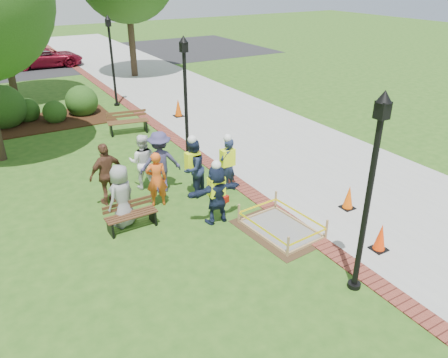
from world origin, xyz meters
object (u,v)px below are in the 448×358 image
wet_concrete_pad (281,223)px  lamp_near (371,183)px  bench_near (132,221)px  hivis_worker_a (216,192)px  hivis_worker_c (193,166)px  hivis_worker_b (227,162)px  cone_front (380,238)px

wet_concrete_pad → lamp_near: (-0.01, -2.59, 2.25)m
bench_near → wet_concrete_pad: bearing=-31.9°
wet_concrete_pad → hivis_worker_a: size_ratio=1.37×
bench_near → lamp_near: (3.28, -4.64, 2.25)m
lamp_near → hivis_worker_a: 4.32m
hivis_worker_a → hivis_worker_c: 1.66m
hivis_worker_b → cone_front: bearing=-72.4°
hivis_worker_a → hivis_worker_b: bearing=50.6°
hivis_worker_c → hivis_worker_a: bearing=-95.2°
lamp_near → hivis_worker_b: 5.57m
cone_front → lamp_near: bearing=-155.7°
cone_front → hivis_worker_b: 4.91m
bench_near → cone_front: 6.21m
hivis_worker_b → hivis_worker_c: hivis_worker_c is taller
hivis_worker_a → hivis_worker_b: hivis_worker_b is taller
wet_concrete_pad → cone_front: 2.43m
hivis_worker_a → hivis_worker_b: (1.23, 1.50, 0.01)m
hivis_worker_a → lamp_near: bearing=-72.7°
wet_concrete_pad → hivis_worker_a: hivis_worker_a is taller
wet_concrete_pad → bench_near: bench_near is taller
bench_near → lamp_near: size_ratio=0.32×
hivis_worker_a → cone_front: bearing=-49.4°
wet_concrete_pad → bench_near: size_ratio=1.81×
hivis_worker_b → hivis_worker_c: bearing=171.9°
lamp_near → hivis_worker_a: lamp_near is taller
wet_concrete_pad → lamp_near: 3.43m
hivis_worker_c → hivis_worker_b: bearing=-8.1°
cone_front → hivis_worker_b: (-1.47, 4.65, 0.54)m
hivis_worker_b → hivis_worker_a: bearing=-129.4°
wet_concrete_pad → lamp_near: lamp_near is taller
bench_near → hivis_worker_b: 3.45m
cone_front → hivis_worker_b: size_ratio=0.41×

